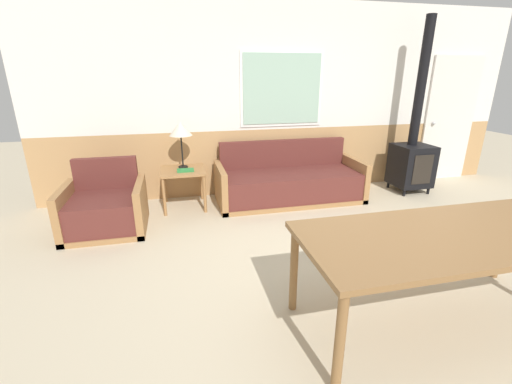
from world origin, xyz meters
TOP-DOWN VIEW (x-y plane):
  - ground_plane at (0.00, 0.00)m, footprint 16.00×16.00m
  - wall_back at (-0.00, 2.63)m, footprint 7.20×0.09m
  - couch at (-0.14, 2.13)m, footprint 2.06×0.82m
  - armchair at (-2.54, 1.68)m, footprint 0.89×0.80m
  - side_table at (-1.62, 2.20)m, footprint 0.57×0.57m
  - table_lamp at (-1.61, 2.30)m, footprint 0.30×0.30m
  - book_stack at (-1.59, 2.10)m, footprint 0.22×0.13m
  - dining_table at (0.08, -0.56)m, footprint 2.05×0.88m
  - wood_stove at (1.80, 2.10)m, footprint 0.52×0.52m
  - entry_door at (2.77, 2.57)m, footprint 0.91×0.09m

SIDE VIEW (x-z plane):
  - ground_plane at x=0.00m, z-range 0.00..0.00m
  - armchair at x=-2.54m, z-range -0.15..0.64m
  - couch at x=-0.14m, z-range -0.15..0.66m
  - side_table at x=-1.62m, z-range 0.19..0.72m
  - book_stack at x=-1.59m, z-range 0.53..0.56m
  - wood_stove at x=1.80m, z-range -0.64..1.86m
  - dining_table at x=0.08m, z-range 0.30..1.02m
  - entry_door at x=2.77m, z-range 0.00..2.01m
  - table_lamp at x=-1.61m, z-range 0.74..1.35m
  - wall_back at x=0.00m, z-range 0.01..2.71m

